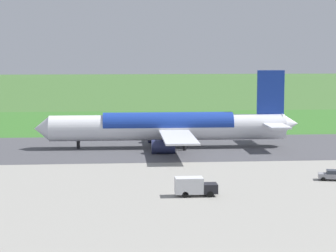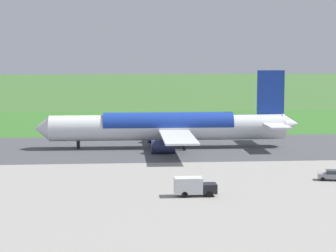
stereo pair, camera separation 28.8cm
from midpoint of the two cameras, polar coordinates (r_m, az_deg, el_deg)
name	(u,v)px [view 2 (the right image)]	position (r m, az deg, el deg)	size (l,w,h in m)	color
ground_plane	(112,149)	(135.13, -4.76, -1.94)	(800.00, 800.00, 0.00)	#3D662D
runway_asphalt	(112,148)	(135.12, -4.76, -1.93)	(600.00, 36.01, 0.06)	#47474C
apron_concrete	(112,243)	(70.34, -4.70, -9.98)	(440.00, 110.00, 0.05)	gray
grass_verge_foreground	(112,125)	(175.70, -4.78, 0.05)	(600.00, 80.00, 0.04)	#346B27
airliner_main	(170,127)	(135.06, 0.22, -0.06)	(54.01, 44.07, 15.88)	white
service_truck_baggage	(193,186)	(91.22, 2.28, -5.20)	(5.81, 2.32, 2.65)	black
service_car_ops	(332,175)	(105.19, 14.02, -4.12)	(4.50, 2.73, 1.62)	gray
no_stopping_sign	(77,122)	(172.12, -7.77, 0.38)	(0.60, 0.10, 2.55)	slate
traffic_cone_orange	(55,125)	(176.09, -9.62, 0.08)	(0.40, 0.40, 0.55)	orange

